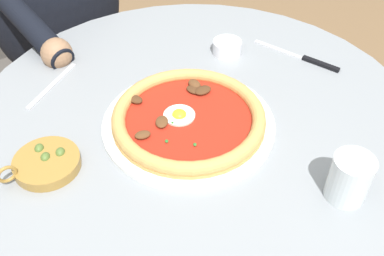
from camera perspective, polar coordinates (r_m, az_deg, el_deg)
dining_table at (r=0.99m, az=0.45°, el=-5.54°), size 0.89×0.89×0.73m
pizza_on_plate at (r=0.83m, az=-0.45°, el=1.18°), size 0.32×0.32×0.04m
water_glass at (r=0.75m, az=19.31°, el=-6.34°), size 0.07×0.07×0.08m
steak_knife at (r=1.04m, az=14.55°, el=8.43°), size 0.14×0.17×0.01m
ramekin_capers at (r=1.03m, az=4.48°, el=10.26°), size 0.06×0.06×0.03m
olive_pan at (r=0.80m, az=-18.07°, el=-4.23°), size 0.11×0.13×0.04m
fork_utensil at (r=0.98m, az=-17.36°, el=5.21°), size 0.15×0.08×0.00m
diner_person at (r=1.46m, az=-15.39°, el=8.26°), size 0.59×0.44×1.14m
cafe_chair_diner at (r=1.57m, az=-17.59°, el=10.33°), size 0.56×0.56×0.84m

